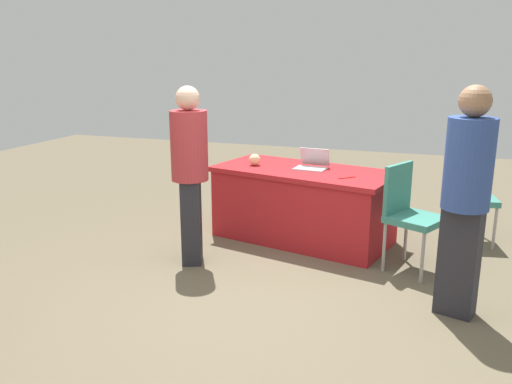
{
  "coord_description": "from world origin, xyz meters",
  "views": [
    {
      "loc": [
        -1.29,
        3.72,
        1.93
      ],
      "look_at": [
        -0.0,
        -0.03,
        0.9
      ],
      "focal_mm": 37.3,
      "sensor_mm": 36.0,
      "label": 1
    }
  ],
  "objects_px": {
    "table_foreground": "(303,204)",
    "person_attendee_standing": "(190,167)",
    "chair_near_front": "(409,210)",
    "scissors_red": "(347,177)",
    "person_attendee_browsing": "(466,191)",
    "laptop_silver": "(312,165)",
    "yarn_ball": "(255,160)",
    "chair_tucked_left": "(466,192)"
  },
  "relations": [
    {
      "from": "laptop_silver",
      "to": "yarn_ball",
      "type": "xyz_separation_m",
      "value": [
        0.62,
        0.03,
        0.02
      ]
    },
    {
      "from": "chair_near_front",
      "to": "laptop_silver",
      "type": "xyz_separation_m",
      "value": [
        1.03,
        -0.55,
        0.24
      ]
    },
    {
      "from": "person_attendee_browsing",
      "to": "scissors_red",
      "type": "height_order",
      "value": "person_attendee_browsing"
    },
    {
      "from": "table_foreground",
      "to": "yarn_ball",
      "type": "relative_size",
      "value": 16.13
    },
    {
      "from": "chair_near_front",
      "to": "table_foreground",
      "type": "bearing_deg",
      "value": -88.17
    },
    {
      "from": "scissors_red",
      "to": "chair_tucked_left",
      "type": "bearing_deg",
      "value": 166.78
    },
    {
      "from": "chair_tucked_left",
      "to": "person_attendee_standing",
      "type": "height_order",
      "value": "person_attendee_standing"
    },
    {
      "from": "laptop_silver",
      "to": "yarn_ball",
      "type": "height_order",
      "value": "laptop_silver"
    },
    {
      "from": "table_foreground",
      "to": "laptop_silver",
      "type": "height_order",
      "value": "laptop_silver"
    },
    {
      "from": "person_attendee_standing",
      "to": "person_attendee_browsing",
      "type": "bearing_deg",
      "value": -118.95
    },
    {
      "from": "chair_near_front",
      "to": "scissors_red",
      "type": "xyz_separation_m",
      "value": [
        0.61,
        -0.24,
        0.21
      ]
    },
    {
      "from": "table_foreground",
      "to": "chair_tucked_left",
      "type": "xyz_separation_m",
      "value": [
        -1.62,
        -0.45,
        0.16
      ]
    },
    {
      "from": "chair_near_front",
      "to": "yarn_ball",
      "type": "xyz_separation_m",
      "value": [
        1.65,
        -0.51,
        0.26
      ]
    },
    {
      "from": "person_attendee_browsing",
      "to": "laptop_silver",
      "type": "bearing_deg",
      "value": -25.09
    },
    {
      "from": "chair_tucked_left",
      "to": "laptop_silver",
      "type": "xyz_separation_m",
      "value": [
        1.55,
        0.41,
        0.26
      ]
    },
    {
      "from": "chair_tucked_left",
      "to": "yarn_ball",
      "type": "bearing_deg",
      "value": -89.53
    },
    {
      "from": "chair_tucked_left",
      "to": "yarn_ball",
      "type": "relative_size",
      "value": 7.63
    },
    {
      "from": "person_attendee_standing",
      "to": "yarn_ball",
      "type": "distance_m",
      "value": 1.03
    },
    {
      "from": "laptop_silver",
      "to": "scissors_red",
      "type": "relative_size",
      "value": 1.9
    },
    {
      "from": "person_attendee_standing",
      "to": "chair_near_front",
      "type": "bearing_deg",
      "value": -97.96
    },
    {
      "from": "table_foreground",
      "to": "laptop_silver",
      "type": "relative_size",
      "value": 5.88
    },
    {
      "from": "yarn_ball",
      "to": "person_attendee_browsing",
      "type": "bearing_deg",
      "value": 148.12
    },
    {
      "from": "table_foreground",
      "to": "person_attendee_standing",
      "type": "bearing_deg",
      "value": 49.18
    },
    {
      "from": "chair_tucked_left",
      "to": "person_attendee_browsing",
      "type": "bearing_deg",
      "value": -14.34
    },
    {
      "from": "table_foreground",
      "to": "scissors_red",
      "type": "distance_m",
      "value": 0.67
    },
    {
      "from": "table_foreground",
      "to": "yarn_ball",
      "type": "bearing_deg",
      "value": -1.22
    },
    {
      "from": "table_foreground",
      "to": "scissors_red",
      "type": "relative_size",
      "value": 11.21
    },
    {
      "from": "chair_near_front",
      "to": "scissors_red",
      "type": "bearing_deg",
      "value": -85.34
    },
    {
      "from": "chair_near_front",
      "to": "person_attendee_browsing",
      "type": "height_order",
      "value": "person_attendee_browsing"
    },
    {
      "from": "person_attendee_browsing",
      "to": "chair_near_front",
      "type": "bearing_deg",
      "value": -44.53
    },
    {
      "from": "person_attendee_browsing",
      "to": "yarn_ball",
      "type": "distance_m",
      "value": 2.44
    },
    {
      "from": "chair_near_front",
      "to": "person_attendee_standing",
      "type": "xyz_separation_m",
      "value": [
        1.94,
        0.47,
        0.36
      ]
    },
    {
      "from": "chair_near_front",
      "to": "chair_tucked_left",
      "type": "bearing_deg",
      "value": 177.81
    },
    {
      "from": "person_attendee_standing",
      "to": "chair_tucked_left",
      "type": "bearing_deg",
      "value": -81.53
    },
    {
      "from": "table_foreground",
      "to": "chair_near_front",
      "type": "bearing_deg",
      "value": 155.6
    },
    {
      "from": "person_attendee_browsing",
      "to": "laptop_silver",
      "type": "xyz_separation_m",
      "value": [
        1.45,
        -1.32,
        -0.16
      ]
    },
    {
      "from": "person_attendee_standing",
      "to": "laptop_silver",
      "type": "distance_m",
      "value": 1.37
    },
    {
      "from": "table_foreground",
      "to": "yarn_ball",
      "type": "xyz_separation_m",
      "value": [
        0.55,
        -0.01,
        0.44
      ]
    },
    {
      "from": "yarn_ball",
      "to": "scissors_red",
      "type": "height_order",
      "value": "yarn_ball"
    },
    {
      "from": "person_attendee_browsing",
      "to": "yarn_ball",
      "type": "height_order",
      "value": "person_attendee_browsing"
    },
    {
      "from": "person_attendee_browsing",
      "to": "scissors_red",
      "type": "relative_size",
      "value": 9.61
    },
    {
      "from": "chair_near_front",
      "to": "person_attendee_browsing",
      "type": "xyz_separation_m",
      "value": [
        -0.42,
        0.78,
        0.4
      ]
    }
  ]
}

